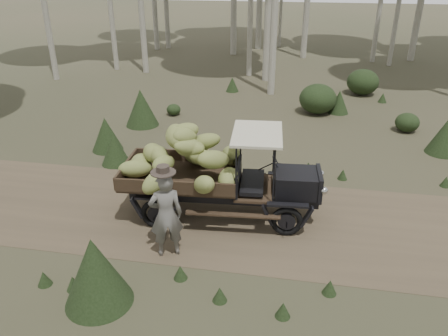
{
  "coord_description": "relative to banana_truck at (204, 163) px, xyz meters",
  "views": [
    {
      "loc": [
        -0.69,
        -8.73,
        5.53
      ],
      "look_at": [
        -2.3,
        0.15,
        1.22
      ],
      "focal_mm": 35.0,
      "sensor_mm": 36.0,
      "label": 1
    }
  ],
  "objects": [
    {
      "name": "ground",
      "position": [
        2.76,
        -0.11,
        -1.32
      ],
      "size": [
        120.0,
        120.0,
        0.0
      ],
      "primitive_type": "plane",
      "color": "#473D2B",
      "rests_on": "ground"
    },
    {
      "name": "undergrowth",
      "position": [
        2.96,
        0.16,
        -0.78
      ],
      "size": [
        22.48,
        23.48,
        1.34
      ],
      "color": "#233319",
      "rests_on": "ground"
    },
    {
      "name": "farmer",
      "position": [
        -0.4,
        -1.72,
        -0.37
      ],
      "size": [
        0.8,
        0.67,
        2.02
      ],
      "rotation": [
        0.0,
        0.0,
        3.54
      ],
      "color": "#625F5A",
      "rests_on": "ground"
    },
    {
      "name": "dirt_track",
      "position": [
        2.76,
        -0.11,
        -1.32
      ],
      "size": [
        70.0,
        4.0,
        0.01
      ],
      "primitive_type": "cube",
      "color": "brown",
      "rests_on": "ground"
    },
    {
      "name": "banana_truck",
      "position": [
        0.0,
        0.0,
        0.0
      ],
      "size": [
        4.78,
        2.61,
        2.31
      ],
      "rotation": [
        0.0,
        0.0,
        0.08
      ],
      "color": "black",
      "rests_on": "ground"
    }
  ]
}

